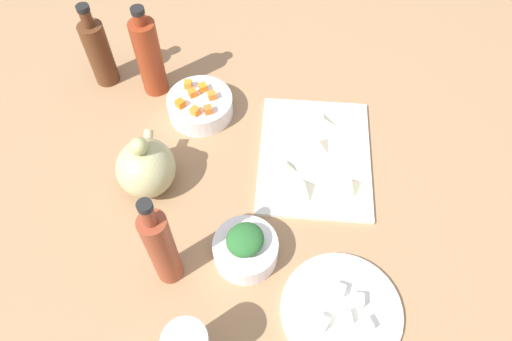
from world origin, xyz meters
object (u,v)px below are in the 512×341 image
Objects in this scene: teapot at (146,167)px; cutting_board at (315,156)px; bowl_greens at (246,250)px; bottle_0 at (99,52)px; plate_tofu at (341,311)px; bottle_1 at (161,248)px; bottle_2 at (149,57)px; bowl_carrots at (200,106)px.

cutting_board is at bearing -79.15° from teapot.
bottle_0 reaches higher than bowl_greens.
cutting_board is 1.45× the size of plate_tofu.
bottle_0 is (24.79, 51.44, 8.63)cm from cutting_board.
bowl_greens is 27.34cm from teapot.
bottle_2 is (49.18, 8.66, -0.63)cm from bottle_1.
cutting_board is 37.44cm from teapot.
bowl_greens is 0.53× the size of bottle_2.
teapot is 35.28cm from bottle_0.
teapot is 0.69× the size of bottle_0.
bottle_0 is at bearing 64.27° from cutting_board.
bottle_0 is (60.15, 53.83, 8.53)cm from plate_tofu.
bowl_greens is at bearing -143.61° from bottle_0.
bottle_2 is at bearing 55.16° from bowl_carrots.
cutting_board is at bearing 3.87° from plate_tofu.
bowl_carrots is 1.02× the size of teapot.
bowl_carrots is 0.59× the size of bottle_1.
plate_tofu is 81.17cm from bottle_0.
plate_tofu is at bearing -138.17° from bottle_0.
bowl_carrots reaches higher than cutting_board.
bottle_1 is (-40.91, 3.22, 8.61)cm from bowl_carrots.
cutting_board is at bearing -32.50° from bowl_greens.
bottle_0 is 13.30cm from bottle_2.
cutting_board is 57.75cm from bottle_0.
bottle_1 is 49.94cm from bottle_2.
bottle_0 is at bearing 76.14° from bottle_2.
cutting_board is 1.36× the size of bottle_2.
bottle_0 is (31.76, 15.09, 2.95)cm from teapot.
teapot is (17.17, 20.97, 3.58)cm from bowl_greens.
bottle_1 is (-20.59, -6.41, 4.93)cm from teapot.
bowl_carrots is at bearing 63.44° from cutting_board.
teapot reaches higher than cutting_board.
bottle_2 is (-3.17, -12.85, 1.35)cm from bottle_0.
bowl_greens is at bearing 57.71° from plate_tofu.
bottle_1 is at bearing 103.23° from bowl_greens.
plate_tofu is 34.88cm from bottle_1.
bowl_greens is (11.23, 17.77, 2.00)cm from plate_tofu.
teapot is 0.64× the size of bottle_2.
plate_tofu is 56.78cm from bowl_carrots.
bottle_2 is at bearing 35.73° from plate_tofu.
teapot reaches higher than plate_tofu.
bottle_1 is at bearing 76.43° from plate_tofu.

